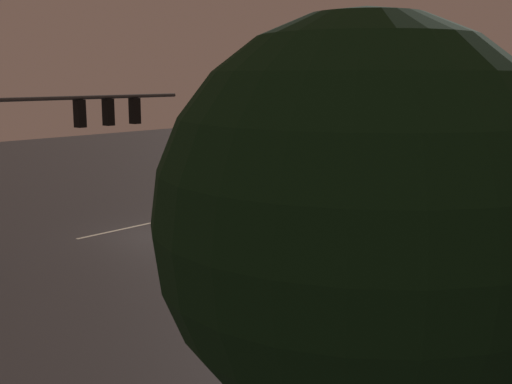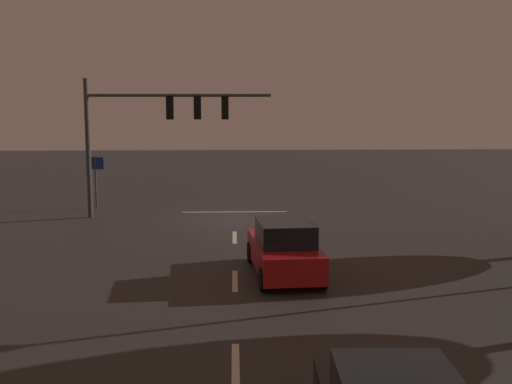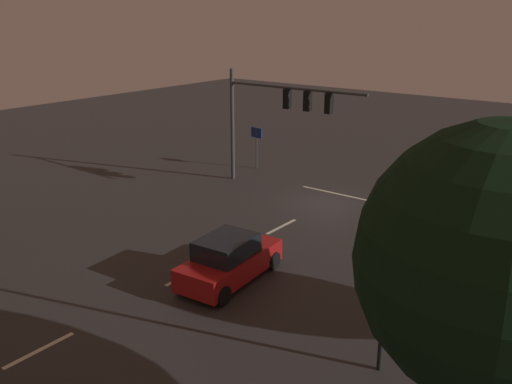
% 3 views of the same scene
% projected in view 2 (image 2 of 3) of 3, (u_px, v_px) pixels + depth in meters
% --- Properties ---
extents(ground_plane, '(80.00, 80.00, 0.00)m').
position_uv_depth(ground_plane, '(234.00, 218.00, 28.58)').
color(ground_plane, '#2D2B2B').
extents(traffic_signal_assembly, '(8.33, 0.47, 6.27)m').
position_uv_depth(traffic_signal_assembly, '(156.00, 120.00, 28.32)').
color(traffic_signal_assembly, '#383A3D').
rests_on(traffic_signal_assembly, ground_plane).
extents(lane_dash_far, '(0.16, 2.20, 0.01)m').
position_uv_depth(lane_dash_far, '(235.00, 237.00, 24.63)').
color(lane_dash_far, beige).
rests_on(lane_dash_far, ground_plane).
extents(lane_dash_mid, '(0.16, 2.20, 0.01)m').
position_uv_depth(lane_dash_mid, '(235.00, 281.00, 18.69)').
color(lane_dash_mid, beige).
rests_on(lane_dash_mid, ground_plane).
extents(lane_dash_near, '(0.16, 2.20, 0.01)m').
position_uv_depth(lane_dash_near, '(236.00, 365.00, 12.76)').
color(lane_dash_near, beige).
rests_on(lane_dash_near, ground_plane).
extents(stop_bar, '(5.00, 0.16, 0.01)m').
position_uv_depth(stop_bar, '(234.00, 212.00, 30.25)').
color(stop_bar, beige).
rests_on(stop_bar, ground_plane).
extents(car_approaching, '(2.21, 4.48, 1.70)m').
position_uv_depth(car_approaching, '(284.00, 249.00, 19.23)').
color(car_approaching, maroon).
rests_on(car_approaching, ground_plane).
extents(route_sign, '(0.90, 0.21, 2.59)m').
position_uv_depth(route_sign, '(95.00, 171.00, 31.13)').
color(route_sign, '#383A3D').
rests_on(route_sign, ground_plane).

